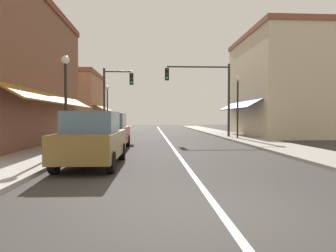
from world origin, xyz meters
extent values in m
plane|color=#33302D|center=(0.00, 18.00, 0.00)|extent=(80.00, 80.00, 0.00)
cube|color=#A39E99|center=(-5.50, 18.00, 0.06)|extent=(2.60, 56.00, 0.12)
cube|color=gray|center=(5.50, 18.00, 0.06)|extent=(2.60, 56.00, 0.12)
cube|color=silver|center=(0.00, 18.00, 0.00)|extent=(0.14, 52.00, 0.01)
cube|color=slate|center=(-6.86, 12.00, 1.40)|extent=(0.08, 10.64, 1.80)
cube|color=olive|center=(-6.25, 12.00, 2.60)|extent=(1.27, 11.76, 0.73)
cube|color=slate|center=(-6.86, 8.92, 5.62)|extent=(0.08, 1.10, 1.30)
cube|color=slate|center=(-6.86, 15.08, 5.62)|extent=(0.08, 1.10, 1.30)
cube|color=beige|center=(9.23, 20.00, 4.08)|extent=(4.85, 10.00, 8.17)
cube|color=brown|center=(9.23, 20.00, 8.37)|extent=(5.05, 10.20, 0.40)
cube|color=slate|center=(6.86, 20.00, 1.40)|extent=(0.08, 7.60, 1.80)
cube|color=navy|center=(6.25, 20.00, 2.60)|extent=(1.27, 8.40, 0.73)
cube|color=slate|center=(6.86, 17.80, 5.88)|extent=(0.08, 1.10, 1.30)
cube|color=slate|center=(6.86, 22.20, 5.88)|extent=(0.08, 1.10, 1.30)
cube|color=#9E6B4C|center=(-9.76, 28.00, 2.97)|extent=(5.93, 8.00, 5.95)
cube|color=brown|center=(-9.76, 28.00, 6.15)|extent=(6.13, 8.20, 0.40)
cube|color=slate|center=(-6.86, 28.00, 1.40)|extent=(0.08, 6.08, 1.80)
cube|color=olive|center=(-6.25, 28.00, 2.60)|extent=(1.27, 6.72, 0.73)
cube|color=slate|center=(-6.86, 26.24, 4.28)|extent=(0.08, 1.10, 1.30)
cube|color=slate|center=(-6.86, 29.76, 4.28)|extent=(0.08, 1.10, 1.30)
cube|color=brown|center=(-3.04, 5.05, 0.71)|extent=(1.79, 4.13, 0.80)
cube|color=slate|center=(-3.04, 4.95, 1.44)|extent=(1.56, 2.03, 0.66)
cylinder|color=black|center=(-3.80, 6.42, 0.31)|extent=(0.21, 0.62, 0.62)
cylinder|color=black|center=(-2.22, 6.39, 0.31)|extent=(0.21, 0.62, 0.62)
cylinder|color=black|center=(-3.85, 3.71, 0.31)|extent=(0.21, 0.62, 0.62)
cylinder|color=black|center=(-2.27, 3.68, 0.31)|extent=(0.21, 0.62, 0.62)
cube|color=maroon|center=(-3.19, 10.01, 0.71)|extent=(1.75, 4.11, 0.80)
cube|color=slate|center=(-3.19, 9.91, 1.44)|extent=(1.54, 2.01, 0.66)
cylinder|color=black|center=(-3.97, 11.37, 0.31)|extent=(0.21, 0.62, 0.62)
cylinder|color=black|center=(-2.38, 11.35, 0.31)|extent=(0.21, 0.62, 0.62)
cylinder|color=black|center=(-3.99, 8.66, 0.31)|extent=(0.21, 0.62, 0.62)
cylinder|color=black|center=(-2.41, 8.65, 0.31)|extent=(0.21, 0.62, 0.62)
cylinder|color=#333333|center=(4.80, 17.62, 2.82)|extent=(0.18, 0.18, 5.63)
cylinder|color=#333333|center=(2.43, 17.62, 5.38)|extent=(4.73, 0.12, 0.12)
cube|color=black|center=(0.07, 17.44, 4.78)|extent=(0.30, 0.24, 0.90)
sphere|color=#420F0F|center=(0.07, 17.31, 5.06)|extent=(0.20, 0.20, 0.20)
sphere|color=#3D2D0C|center=(0.07, 17.31, 4.78)|extent=(0.20, 0.20, 0.20)
sphere|color=green|center=(0.07, 17.31, 4.50)|extent=(0.20, 0.20, 0.20)
cylinder|color=#333333|center=(-4.80, 19.03, 2.72)|extent=(0.18, 0.18, 5.45)
cylinder|color=#333333|center=(-3.72, 19.03, 5.20)|extent=(2.15, 0.12, 0.12)
cube|color=black|center=(-2.65, 18.85, 4.60)|extent=(0.30, 0.24, 0.90)
sphere|color=#420F0F|center=(-2.65, 18.72, 4.88)|extent=(0.20, 0.20, 0.20)
sphere|color=#3D2D0C|center=(-2.65, 18.72, 4.60)|extent=(0.20, 0.20, 0.20)
sphere|color=green|center=(-2.65, 18.72, 4.32)|extent=(0.20, 0.20, 0.20)
cylinder|color=black|center=(-4.84, 8.45, 1.95)|extent=(0.12, 0.12, 3.89)
sphere|color=white|center=(-4.84, 8.45, 4.07)|extent=(0.36, 0.36, 0.36)
cylinder|color=black|center=(5.07, 16.23, 2.07)|extent=(0.12, 0.12, 4.14)
sphere|color=white|center=(5.07, 16.23, 4.32)|extent=(0.36, 0.36, 0.36)
cylinder|color=black|center=(-5.19, 23.44, 2.07)|extent=(0.12, 0.12, 4.14)
sphere|color=white|center=(-5.19, 23.44, 4.32)|extent=(0.36, 0.36, 0.36)
camera|label=1|loc=(-1.16, -4.72, 1.59)|focal=31.78mm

